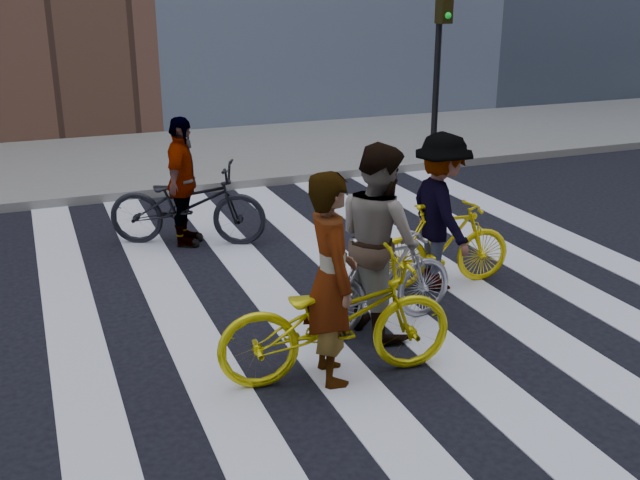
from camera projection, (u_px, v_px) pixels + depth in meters
ground at (331, 301)px, 8.41m from camera, size 100.00×100.00×0.00m
sidewalk_far at (187, 157)px, 14.97m from camera, size 100.00×5.00×0.15m
zebra_crosswalk at (331, 301)px, 8.41m from camera, size 8.25×10.00×0.01m
traffic_signal at (440, 45)px, 13.88m from camera, size 0.22×0.42×3.33m
bike_yellow_left at (336, 320)px, 6.63m from camera, size 2.22×0.99×1.13m
bike_silver_mid at (382, 281)px, 7.60m from camera, size 1.78×0.72×1.04m
bike_yellow_right at (443, 245)px, 8.69m from camera, size 1.73×0.64×1.02m
bike_dark_rear at (187, 204)px, 10.08m from camera, size 2.24×1.55×1.12m
rider_left at (331, 279)px, 6.49m from camera, size 0.54×0.75×1.92m
rider_mid at (379, 239)px, 7.44m from camera, size 0.86×1.04×1.95m
rider_right at (441, 212)px, 8.54m from camera, size 0.79×1.24×1.83m
rider_rear at (182, 182)px, 9.96m from camera, size 0.81×1.11×1.75m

